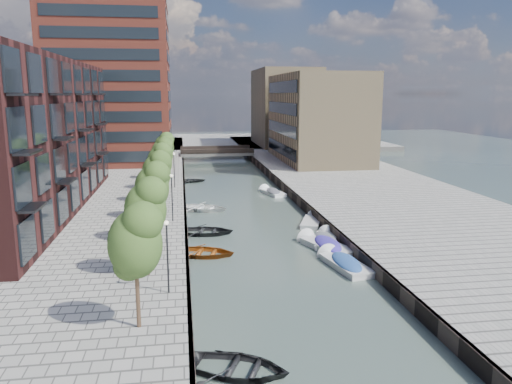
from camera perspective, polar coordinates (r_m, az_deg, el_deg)
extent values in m
plane|color=#38473F|center=(60.05, -2.36, -0.23)|extent=(300.00, 300.00, 0.00)
cube|color=gray|center=(63.65, 12.11, 0.64)|extent=(20.00, 140.00, 1.00)
cube|color=#332823|center=(59.63, -8.20, 0.07)|extent=(0.25, 140.00, 1.00)
cube|color=#332823|center=(60.90, 3.36, 0.40)|extent=(0.25, 140.00, 1.00)
cube|color=gray|center=(119.24, -5.49, 5.64)|extent=(80.00, 40.00, 1.00)
cube|color=black|center=(50.59, -24.37, 5.81)|extent=(8.00, 38.00, 14.00)
cube|color=maroon|center=(84.33, -16.28, 13.55)|extent=(18.00, 18.00, 30.00)
cube|color=tan|center=(83.65, 7.01, 8.44)|extent=(12.00, 25.00, 14.00)
cube|color=tan|center=(108.88, 3.34, 9.64)|extent=(12.00, 20.00, 16.00)
cube|color=gray|center=(91.37, -4.54, 4.49)|extent=(13.00, 6.00, 0.60)
cube|color=#332823|center=(88.52, -4.41, 4.67)|extent=(13.00, 0.40, 0.80)
cube|color=#332823|center=(94.08, -4.66, 5.05)|extent=(13.00, 0.40, 0.80)
cylinder|color=#382619|center=(24.46, -13.37, -11.37)|extent=(0.20, 0.20, 3.20)
ellipsoid|color=#2B471A|center=(23.57, -13.67, -5.23)|extent=(2.50, 2.50, 3.25)
cylinder|color=#382619|center=(31.03, -12.33, -6.44)|extent=(0.20, 0.20, 3.20)
ellipsoid|color=#2B471A|center=(30.33, -12.54, -1.53)|extent=(2.50, 2.50, 3.25)
cylinder|color=#382619|center=(37.76, -11.66, -3.26)|extent=(0.20, 0.20, 3.20)
ellipsoid|color=#2B471A|center=(37.18, -11.82, 0.82)|extent=(2.50, 2.50, 3.25)
cylinder|color=#382619|center=(44.57, -11.20, -1.04)|extent=(0.20, 0.20, 3.20)
ellipsoid|color=#2B471A|center=(44.08, -11.33, 2.43)|extent=(2.50, 2.50, 3.25)
cylinder|color=#382619|center=(51.43, -10.86, 0.59)|extent=(0.20, 0.20, 3.20)
ellipsoid|color=#2B471A|center=(51.01, -10.97, 3.61)|extent=(2.50, 2.50, 3.25)
cylinder|color=#382619|center=(58.32, -10.61, 1.84)|extent=(0.20, 0.20, 3.20)
ellipsoid|color=#2B471A|center=(57.95, -10.70, 4.50)|extent=(2.50, 2.50, 3.25)
cylinder|color=#382619|center=(65.24, -10.40, 2.82)|extent=(0.20, 0.20, 3.20)
ellipsoid|color=#2B471A|center=(64.91, -10.49, 5.20)|extent=(2.50, 2.50, 3.25)
cylinder|color=black|center=(27.99, -10.07, -7.45)|extent=(0.10, 0.10, 4.00)
sphere|color=#FFF2CC|center=(27.42, -10.21, -3.48)|extent=(0.24, 0.24, 0.24)
cylinder|color=black|center=(43.46, -9.57, -0.75)|extent=(0.10, 0.10, 4.00)
sphere|color=#FFF2CC|center=(43.10, -9.65, 1.86)|extent=(0.24, 0.24, 0.24)
cylinder|color=black|center=(59.21, -9.33, 2.41)|extent=(0.10, 0.10, 4.00)
sphere|color=#FFF2CC|center=(58.94, -9.39, 4.34)|extent=(0.24, 0.24, 0.24)
imported|color=black|center=(22.95, -2.07, -19.93)|extent=(5.47, 4.80, 0.94)
imported|color=black|center=(43.19, -5.86, -4.82)|extent=(5.42, 4.28, 1.01)
imported|color=#833B0E|center=(37.65, -6.09, -7.25)|extent=(5.59, 4.69, 0.99)
imported|color=white|center=(51.80, -6.09, -2.13)|extent=(6.17, 5.39, 1.07)
imported|color=black|center=(68.74, -7.46, 1.14)|extent=(4.38, 3.38, 0.84)
cube|color=silver|center=(35.37, 10.28, -8.51)|extent=(2.59, 4.95, 0.67)
cube|color=silver|center=(35.26, 10.30, -7.96)|extent=(2.68, 5.07, 0.10)
cone|color=silver|center=(37.31, 8.50, -7.32)|extent=(1.88, 1.23, 1.74)
ellipsoid|color=navy|center=(35.24, 10.30, -7.88)|extent=(2.41, 4.53, 0.57)
cube|color=silver|center=(40.79, 7.98, -5.77)|extent=(2.81, 4.52, 0.60)
cube|color=silver|center=(40.70, 7.99, -5.33)|extent=(2.91, 4.63, 0.09)
cone|color=silver|center=(42.82, 8.07, -4.89)|extent=(1.75, 1.28, 1.57)
ellipsoid|color=#585C60|center=(40.69, 8.00, -5.27)|extent=(2.61, 4.14, 0.52)
cube|color=silver|center=(46.41, 6.35, -3.64)|extent=(2.95, 4.42, 0.59)
cube|color=silver|center=(46.33, 6.35, -3.27)|extent=(3.05, 4.53, 0.09)
cone|color=silver|center=(48.40, 6.64, -2.98)|extent=(1.72, 1.32, 1.53)
cube|color=silver|center=(39.21, 8.19, -6.46)|extent=(3.44, 5.23, 0.69)
cube|color=silver|center=(39.10, 8.20, -5.94)|extent=(3.56, 5.36, 0.11)
cone|color=silver|center=(41.08, 6.10, -5.52)|extent=(2.04, 1.54, 1.81)
ellipsoid|color=#302197|center=(39.09, 8.21, -5.87)|extent=(3.19, 4.80, 0.60)
cube|color=white|center=(59.79, 1.95, -0.23)|extent=(2.61, 4.43, 0.59)
cube|color=white|center=(59.73, 1.96, 0.06)|extent=(2.70, 4.53, 0.09)
cone|color=white|center=(61.62, 1.10, 0.16)|extent=(1.70, 1.20, 1.54)
ellipsoid|color=#4C4D53|center=(59.72, 1.96, 0.11)|extent=(2.42, 4.05, 0.51)
imported|color=silver|center=(86.31, 3.46, 4.32)|extent=(2.75, 3.87, 1.22)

